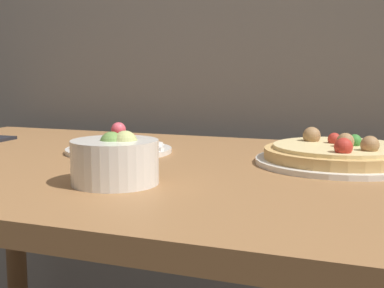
{
  "coord_description": "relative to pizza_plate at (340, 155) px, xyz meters",
  "views": [
    {
      "loc": [
        0.43,
        -0.49,
        0.92
      ],
      "look_at": [
        0.07,
        0.42,
        0.79
      ],
      "focal_mm": 50.0,
      "sensor_mm": 36.0,
      "label": 1
    }
  ],
  "objects": [
    {
      "name": "tartare_plate",
      "position": [
        -0.46,
        -0.02,
        -0.01
      ],
      "size": [
        0.23,
        0.23,
        0.07
      ],
      "color": "silver",
      "rests_on": "dining_table"
    },
    {
      "name": "pizza_plate",
      "position": [
        0.0,
        0.0,
        0.0
      ],
      "size": [
        0.32,
        0.32,
        0.06
      ],
      "color": "silver",
      "rests_on": "dining_table"
    },
    {
      "name": "dining_table",
      "position": [
        -0.33,
        -0.11,
        -0.11
      ],
      "size": [
        1.42,
        0.84,
        0.75
      ],
      "color": "olive",
      "rests_on": "ground_plane"
    },
    {
      "name": "small_bowl",
      "position": [
        -0.31,
        -0.3,
        0.02
      ],
      "size": [
        0.14,
        0.14,
        0.08
      ],
      "color": "silver",
      "rests_on": "dining_table"
    }
  ]
}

